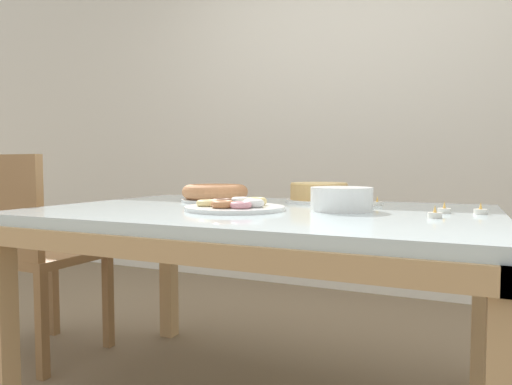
{
  "coord_description": "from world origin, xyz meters",
  "views": [
    {
      "loc": [
        0.64,
        -1.49,
        0.89
      ],
      "look_at": [
        -0.0,
        -0.05,
        0.8
      ],
      "focal_mm": 32.0,
      "sensor_mm": 36.0,
      "label": 1
    }
  ],
  "objects_px": {
    "pastry_platter": "(235,206)",
    "cake_chocolate_round": "(319,193)",
    "chair": "(33,247)",
    "plate_stack": "(342,199)",
    "tealight_near_cakes": "(377,203)",
    "tealight_left_edge": "(435,214)",
    "tealight_near_front": "(481,211)",
    "tealight_centre": "(444,210)",
    "cake_golden_bundt": "(215,193)"
  },
  "relations": [
    {
      "from": "pastry_platter",
      "to": "cake_chocolate_round",
      "type": "bearing_deg",
      "value": 69.42
    },
    {
      "from": "chair",
      "to": "plate_stack",
      "type": "relative_size",
      "value": 4.48
    },
    {
      "from": "pastry_platter",
      "to": "tealight_near_cakes",
      "type": "distance_m",
      "value": 0.56
    },
    {
      "from": "cake_chocolate_round",
      "to": "pastry_platter",
      "type": "distance_m",
      "value": 0.48
    },
    {
      "from": "pastry_platter",
      "to": "tealight_left_edge",
      "type": "distance_m",
      "value": 0.64
    },
    {
      "from": "tealight_near_front",
      "to": "pastry_platter",
      "type": "bearing_deg",
      "value": -165.51
    },
    {
      "from": "tealight_near_cakes",
      "to": "tealight_left_edge",
      "type": "bearing_deg",
      "value": -57.39
    },
    {
      "from": "plate_stack",
      "to": "tealight_near_front",
      "type": "relative_size",
      "value": 5.25
    },
    {
      "from": "chair",
      "to": "tealight_near_front",
      "type": "distance_m",
      "value": 1.84
    },
    {
      "from": "cake_chocolate_round",
      "to": "tealight_near_front",
      "type": "relative_size",
      "value": 6.88
    },
    {
      "from": "pastry_platter",
      "to": "plate_stack",
      "type": "height_order",
      "value": "plate_stack"
    },
    {
      "from": "cake_chocolate_round",
      "to": "pastry_platter",
      "type": "bearing_deg",
      "value": -110.58
    },
    {
      "from": "pastry_platter",
      "to": "tealight_left_edge",
      "type": "xyz_separation_m",
      "value": [
        0.64,
        0.03,
        -0.0
      ]
    },
    {
      "from": "plate_stack",
      "to": "tealight_near_front",
      "type": "height_order",
      "value": "plate_stack"
    },
    {
      "from": "plate_stack",
      "to": "cake_chocolate_round",
      "type": "bearing_deg",
      "value": 118.49
    },
    {
      "from": "chair",
      "to": "cake_chocolate_round",
      "type": "height_order",
      "value": "chair"
    },
    {
      "from": "plate_stack",
      "to": "tealight_left_edge",
      "type": "relative_size",
      "value": 5.25
    },
    {
      "from": "pastry_platter",
      "to": "tealight_centre",
      "type": "relative_size",
      "value": 8.64
    },
    {
      "from": "cake_chocolate_round",
      "to": "plate_stack",
      "type": "distance_m",
      "value": 0.36
    },
    {
      "from": "chair",
      "to": "tealight_left_edge",
      "type": "bearing_deg",
      "value": -1.07
    },
    {
      "from": "tealight_near_front",
      "to": "chair",
      "type": "bearing_deg",
      "value": -175.65
    },
    {
      "from": "cake_golden_bundt",
      "to": "tealight_left_edge",
      "type": "xyz_separation_m",
      "value": [
        0.89,
        -0.27,
        -0.03
      ]
    },
    {
      "from": "cake_chocolate_round",
      "to": "tealight_near_cakes",
      "type": "xyz_separation_m",
      "value": [
        0.25,
        -0.07,
        -0.03
      ]
    },
    {
      "from": "tealight_near_front",
      "to": "tealight_centre",
      "type": "xyz_separation_m",
      "value": [
        -0.11,
        -0.01,
        0.0
      ]
    },
    {
      "from": "cake_golden_bundt",
      "to": "tealight_near_cakes",
      "type": "bearing_deg",
      "value": 6.51
    },
    {
      "from": "tealight_near_front",
      "to": "tealight_near_cakes",
      "type": "bearing_deg",
      "value": 153.2
    },
    {
      "from": "pastry_platter",
      "to": "tealight_centre",
      "type": "xyz_separation_m",
      "value": [
        0.66,
        0.18,
        -0.0
      ]
    },
    {
      "from": "cake_golden_bundt",
      "to": "pastry_platter",
      "type": "bearing_deg",
      "value": -50.68
    },
    {
      "from": "chair",
      "to": "pastry_platter",
      "type": "distance_m",
      "value": 1.08
    },
    {
      "from": "cake_chocolate_round",
      "to": "pastry_platter",
      "type": "height_order",
      "value": "cake_chocolate_round"
    },
    {
      "from": "cake_chocolate_round",
      "to": "plate_stack",
      "type": "xyz_separation_m",
      "value": [
        0.17,
        -0.32,
        0.0
      ]
    },
    {
      "from": "chair",
      "to": "tealight_near_cakes",
      "type": "distance_m",
      "value": 1.53
    },
    {
      "from": "cake_chocolate_round",
      "to": "tealight_centre",
      "type": "bearing_deg",
      "value": -28.03
    },
    {
      "from": "tealight_left_edge",
      "to": "tealight_near_cakes",
      "type": "xyz_separation_m",
      "value": [
        -0.22,
        0.35,
        0.0
      ]
    },
    {
      "from": "cake_chocolate_round",
      "to": "tealight_centre",
      "type": "distance_m",
      "value": 0.56
    },
    {
      "from": "chair",
      "to": "tealight_centre",
      "type": "bearing_deg",
      "value": 4.14
    },
    {
      "from": "tealight_centre",
      "to": "plate_stack",
      "type": "bearing_deg",
      "value": -170.42
    },
    {
      "from": "chair",
      "to": "pastry_platter",
      "type": "bearing_deg",
      "value": -3.22
    },
    {
      "from": "chair",
      "to": "cake_golden_bundt",
      "type": "height_order",
      "value": "chair"
    },
    {
      "from": "tealight_centre",
      "to": "tealight_near_cakes",
      "type": "height_order",
      "value": "same"
    },
    {
      "from": "cake_chocolate_round",
      "to": "tealight_centre",
      "type": "xyz_separation_m",
      "value": [
        0.49,
        -0.26,
        -0.03
      ]
    },
    {
      "from": "cake_chocolate_round",
      "to": "tealight_left_edge",
      "type": "height_order",
      "value": "cake_chocolate_round"
    },
    {
      "from": "tealight_near_front",
      "to": "tealight_left_edge",
      "type": "height_order",
      "value": "same"
    },
    {
      "from": "cake_golden_bundt",
      "to": "tealight_near_front",
      "type": "xyz_separation_m",
      "value": [
        1.01,
        -0.1,
        -0.03
      ]
    },
    {
      "from": "chair",
      "to": "tealight_near_front",
      "type": "xyz_separation_m",
      "value": [
        1.82,
        0.14,
        0.23
      ]
    },
    {
      "from": "pastry_platter",
      "to": "tealight_left_edge",
      "type": "bearing_deg",
      "value": 2.47
    },
    {
      "from": "pastry_platter",
      "to": "tealight_near_front",
      "type": "bearing_deg",
      "value": 14.49
    },
    {
      "from": "cake_chocolate_round",
      "to": "tealight_near_front",
      "type": "xyz_separation_m",
      "value": [
        0.6,
        -0.25,
        -0.03
      ]
    },
    {
      "from": "plate_stack",
      "to": "tealight_near_front",
      "type": "xyz_separation_m",
      "value": [
        0.43,
        0.07,
        -0.03
      ]
    },
    {
      "from": "tealight_near_front",
      "to": "tealight_left_edge",
      "type": "relative_size",
      "value": 1.0
    }
  ]
}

